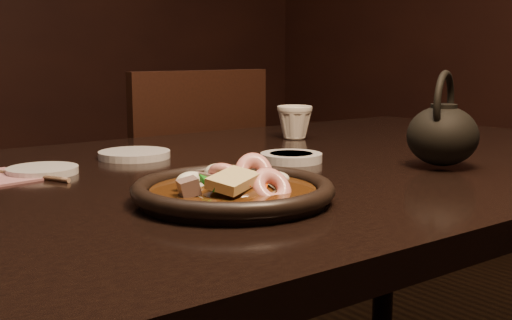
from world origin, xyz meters
TOP-DOWN VIEW (x-y plane):
  - table at (0.00, 0.00)m, footprint 1.60×0.90m
  - chair at (0.20, 0.66)m, footprint 0.44×0.44m
  - plate at (-0.20, -0.19)m, footprint 0.26×0.26m
  - stirfry at (-0.20, -0.19)m, footprint 0.17×0.14m
  - soy_dish at (0.05, -0.00)m, footprint 0.11×0.11m
  - saucer_left at (-0.33, 0.15)m, footprint 0.11×0.11m
  - saucer_right at (-0.15, 0.20)m, footprint 0.13×0.13m
  - tea_cup at (0.25, 0.23)m, footprint 0.09×0.08m
  - chopsticks at (-0.38, 0.17)m, footprint 0.12×0.24m
  - teapot at (0.21, -0.19)m, footprint 0.14×0.12m

SIDE VIEW (x-z plane):
  - chair at x=0.20m, z-range 0.04..0.93m
  - table at x=0.00m, z-range 0.30..1.05m
  - chopsticks at x=-0.38m, z-range 0.75..0.76m
  - saucer_left at x=-0.33m, z-range 0.75..0.76m
  - saucer_right at x=-0.15m, z-range 0.75..0.76m
  - soy_dish at x=0.05m, z-range 0.75..0.77m
  - plate at x=-0.20m, z-range 0.75..0.78m
  - stirfry at x=-0.20m, z-range 0.74..0.80m
  - tea_cup at x=0.25m, z-range 0.75..0.83m
  - teapot at x=0.21m, z-range 0.73..0.89m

